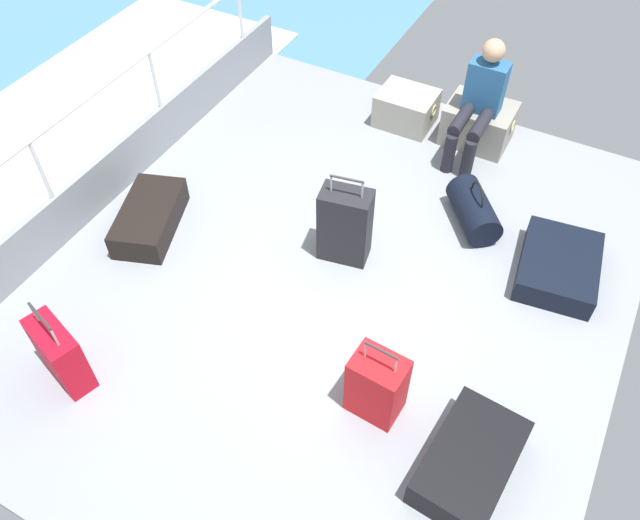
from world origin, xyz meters
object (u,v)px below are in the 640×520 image
at_px(suitcase_1, 377,386).
at_px(suitcase_3, 559,266).
at_px(suitcase_5, 60,354).
at_px(suitcase_2, 470,462).
at_px(cargo_crate_0, 406,108).
at_px(cargo_crate_1, 478,124).
at_px(duffel_bag, 474,210).
at_px(passenger_seated, 480,100).
at_px(suitcase_0, 345,225).
at_px(suitcase_4, 150,218).

height_order(suitcase_1, suitcase_3, suitcase_1).
distance_m(suitcase_3, suitcase_5, 3.75).
bearing_deg(suitcase_2, cargo_crate_0, 119.31).
distance_m(cargo_crate_0, cargo_crate_1, 0.72).
bearing_deg(duffel_bag, suitcase_3, -16.92).
bearing_deg(suitcase_3, suitcase_5, -137.76).
bearing_deg(duffel_bag, cargo_crate_0, 135.52).
distance_m(cargo_crate_1, suitcase_2, 3.39).
xyz_separation_m(cargo_crate_0, cargo_crate_1, (0.72, 0.06, 0.02)).
xyz_separation_m(cargo_crate_0, suitcase_2, (1.77, -3.16, -0.05)).
height_order(cargo_crate_1, passenger_seated, passenger_seated).
bearing_deg(suitcase_0, duffel_bag, 46.21).
height_order(suitcase_3, suitcase_5, suitcase_5).
bearing_deg(suitcase_4, cargo_crate_0, 61.00).
distance_m(suitcase_1, suitcase_2, 0.73).
bearing_deg(suitcase_4, passenger_seated, 48.00).
bearing_deg(suitcase_1, suitcase_3, 65.72).
relative_size(cargo_crate_0, suitcase_5, 0.84).
bearing_deg(duffel_bag, cargo_crate_1, 107.25).
relative_size(cargo_crate_1, suitcase_5, 0.94).
bearing_deg(cargo_crate_1, duffel_bag, -72.75).
relative_size(suitcase_1, suitcase_3, 0.81).
height_order(cargo_crate_1, suitcase_4, cargo_crate_1).
relative_size(suitcase_4, duffel_bag, 1.39).
xyz_separation_m(suitcase_0, suitcase_5, (-1.18, -1.93, -0.08)).
xyz_separation_m(cargo_crate_1, suitcase_3, (1.14, -1.35, -0.09)).
height_order(passenger_seated, suitcase_0, passenger_seated).
relative_size(suitcase_2, suitcase_4, 0.93).
bearing_deg(suitcase_2, suitcase_4, 165.90).
bearing_deg(suitcase_5, suitcase_1, 21.38).
xyz_separation_m(cargo_crate_1, suitcase_4, (-2.04, -2.45, -0.08)).
distance_m(passenger_seated, suitcase_4, 3.08).
bearing_deg(duffel_bag, suitcase_5, -125.69).
distance_m(suitcase_2, duffel_bag, 2.23).
distance_m(cargo_crate_1, suitcase_1, 3.11).
height_order(suitcase_1, duffel_bag, suitcase_1).
xyz_separation_m(suitcase_0, suitcase_2, (1.51, -1.28, -0.22)).
distance_m(cargo_crate_1, passenger_seated, 0.42).
relative_size(suitcase_1, suitcase_5, 0.99).
bearing_deg(suitcase_0, passenger_seated, 75.42).
bearing_deg(cargo_crate_0, suitcase_2, -60.69).
xyz_separation_m(passenger_seated, suitcase_2, (1.06, -3.04, -0.46)).
height_order(cargo_crate_1, suitcase_3, cargo_crate_1).
relative_size(suitcase_1, suitcase_2, 0.82).
distance_m(cargo_crate_0, duffel_bag, 1.49).
distance_m(cargo_crate_0, suitcase_3, 2.26).
height_order(cargo_crate_0, suitcase_2, cargo_crate_0).
bearing_deg(passenger_seated, cargo_crate_1, 90.00).
relative_size(cargo_crate_1, duffel_bag, 1.00).
bearing_deg(suitcase_3, cargo_crate_1, 130.12).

